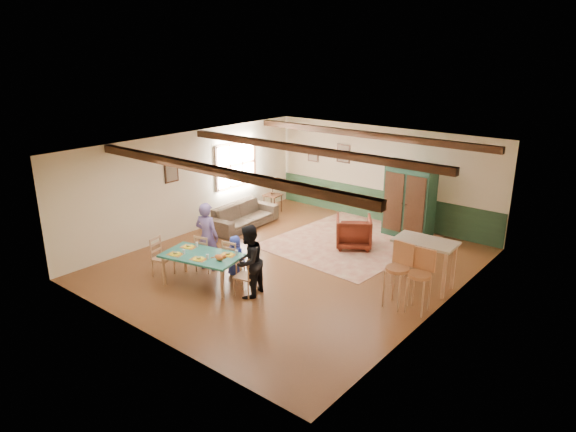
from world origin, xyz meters
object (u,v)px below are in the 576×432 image
Objects in this scene: dining_chair_far_left at (206,252)px; bar_stool_left at (397,276)px; bar_stool_right at (419,282)px; dining_chair_end_right at (245,275)px; end_table at (273,203)px; armchair at (354,232)px; table_lamp at (273,186)px; armoire at (409,200)px; dining_chair_far_right at (234,258)px; person_child at (235,256)px; dining_chair_end_left at (163,257)px; person_woman at (249,261)px; dining_table at (202,270)px; person_man at (207,237)px; counter_table at (424,264)px; cat at (219,257)px; sofa at (243,216)px.

dining_chair_far_left is 0.68× the size of bar_stool_left.
dining_chair_end_right is at bearing -155.25° from bar_stool_right.
end_table is (-1.62, 4.15, -0.15)m from dining_chair_far_left.
armchair is 1.70× the size of table_lamp.
dining_chair_far_left is 5.43m from armoire.
dining_chair_far_right is 0.95× the size of person_child.
dining_chair_end_left is 1.00× the size of dining_chair_end_right.
table_lamp is at bearing -157.00° from person_woman.
dining_chair_far_left is (-0.50, 0.55, 0.09)m from dining_table.
person_man is at bearing 26.03° from armchair.
dining_chair_far_right is at bearing -59.72° from end_table.
armchair is 2.53m from counter_table.
armchair is at bearing 65.54° from cat.
armchair is (0.27, 3.60, -0.03)m from dining_chair_end_right.
armoire is (1.48, 5.32, 0.24)m from cat.
bar_stool_left is (5.49, -1.50, 0.31)m from sofa.
bar_stool_right is (2.01, -3.57, -0.39)m from armoire.
person_child is 0.88m from cat.
person_man reaches higher than dining_table.
sofa is at bearing -82.01° from table_lamp.
dining_chair_end_right is 1.53× the size of end_table.
bar_stool_left is (2.57, 1.47, 0.20)m from dining_chair_end_right.
dining_table is 0.82× the size of armoire.
dining_table is 1.89× the size of dining_chair_end_left.
counter_table is 1.13m from bar_stool_left.
dining_chair_far_right is 1.67× the size of table_lamp.
table_lamp is (-1.61, 4.08, 0.04)m from person_man.
sofa is (-2.92, 2.97, -0.11)m from dining_chair_end_right.
dining_chair_end_right reaches higher than dining_table.
sofa is at bearing -82.01° from end_table.
counter_table is (5.73, -1.87, -0.30)m from table_lamp.
dining_chair_end_left is 5.06m from end_table.
end_table is at bearing -49.07° from armchair.
sofa is at bearing -74.41° from person_man.
person_woman reaches higher than table_lamp.
armoire is (2.49, 4.79, 0.57)m from dining_chair_far_left.
sofa is 4.28× the size of table_lamp.
person_woman is 0.64m from cat.
dining_chair_end_left is 2.19m from person_woman.
person_man reaches higher than person_woman.
person_man is 0.78× the size of armoire.
dining_chair_far_left is at bearing -156.16° from sofa.
bar_stool_right reaches higher than cat.
cat is (-0.51, -0.21, 0.33)m from dining_chair_end_right.
armoire is at bearing -123.95° from dining_chair_far_right.
dining_chair_far_left is 1.54m from dining_chair_end_right.
dining_chair_end_right is 5.46m from end_table.
cat is 0.58× the size of end_table.
person_man reaches higher than dining_chair_end_right.
counter_table is at bearing -163.89° from dining_chair_far_left.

